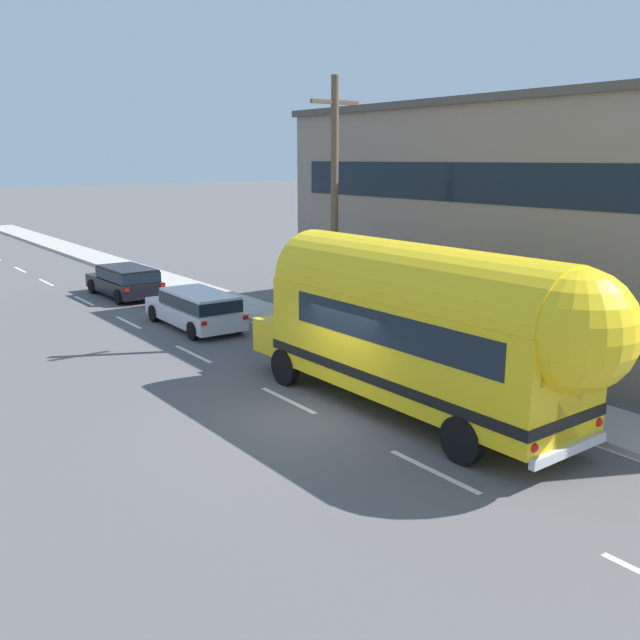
{
  "coord_description": "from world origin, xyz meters",
  "views": [
    {
      "loc": [
        -9.37,
        -12.59,
        6.02
      ],
      "look_at": [
        1.74,
        2.47,
        1.68
      ],
      "focal_mm": 39.25,
      "sensor_mm": 36.0,
      "label": 1
    }
  ],
  "objects_px": {
    "utility_pole": "(334,210)",
    "car_second": "(126,280)",
    "painted_bus": "(427,324)",
    "car_lead": "(197,307)"
  },
  "relations": [
    {
      "from": "car_lead",
      "to": "car_second",
      "type": "distance_m",
      "value": 7.17
    },
    {
      "from": "painted_bus",
      "to": "car_second",
      "type": "height_order",
      "value": "painted_bus"
    },
    {
      "from": "car_lead",
      "to": "utility_pole",
      "type": "bearing_deg",
      "value": -60.63
    },
    {
      "from": "utility_pole",
      "to": "car_second",
      "type": "bearing_deg",
      "value": 101.95
    },
    {
      "from": "utility_pole",
      "to": "car_second",
      "type": "distance_m",
      "value": 12.65
    },
    {
      "from": "painted_bus",
      "to": "car_lead",
      "type": "xyz_separation_m",
      "value": [
        -0.19,
        11.38,
        -1.51
      ]
    },
    {
      "from": "painted_bus",
      "to": "car_second",
      "type": "distance_m",
      "value": 18.6
    },
    {
      "from": "painted_bus",
      "to": "car_lead",
      "type": "relative_size",
      "value": 2.24
    },
    {
      "from": "utility_pole",
      "to": "car_lead",
      "type": "relative_size",
      "value": 1.75
    },
    {
      "from": "utility_pole",
      "to": "car_lead",
      "type": "xyz_separation_m",
      "value": [
        -2.64,
        4.69,
        -3.63
      ]
    }
  ]
}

